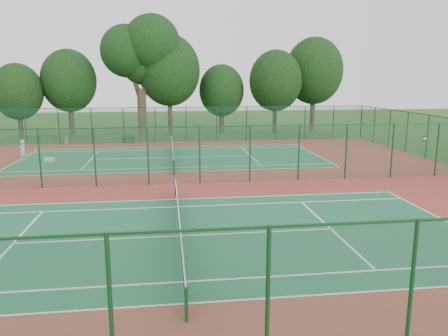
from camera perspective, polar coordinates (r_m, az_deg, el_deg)
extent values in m
plane|color=#29581B|center=(26.61, -6.44, -2.09)|extent=(120.00, 120.00, 0.00)
cube|color=maroon|center=(26.61, -6.44, -2.08)|extent=(40.00, 36.00, 0.01)
cube|color=#1F643F|center=(17.98, -5.87, -8.82)|extent=(23.77, 10.97, 0.01)
cube|color=#216A43|center=(35.41, -6.74, 1.36)|extent=(23.77, 10.97, 0.01)
cube|color=#17452F|center=(44.09, -6.97, 5.65)|extent=(40.00, 0.02, 3.50)
cube|color=black|center=(43.94, -7.02, 7.87)|extent=(40.00, 0.05, 0.05)
cube|color=#164326|center=(9.07, -4.32, -18.36)|extent=(40.00, 0.02, 3.50)
cube|color=#163D20|center=(8.35, -4.50, -8.15)|extent=(40.00, 0.05, 0.05)
cube|color=#194D28|center=(26.25, -6.53, 1.62)|extent=(40.00, 0.02, 3.50)
cube|color=#153A1E|center=(26.01, -6.62, 5.33)|extent=(40.00, 0.05, 0.05)
cylinder|color=#123319|center=(11.96, -4.96, -17.40)|extent=(0.10, 0.10, 0.97)
cylinder|color=#123319|center=(23.97, -6.35, -2.43)|extent=(0.10, 0.10, 0.97)
cube|color=black|center=(17.83, -5.90, -7.40)|extent=(0.02, 12.80, 0.85)
cube|color=white|center=(17.69, -5.93, -6.07)|extent=(0.04, 12.80, 0.06)
cylinder|color=#12331C|center=(29.04, -6.57, 0.05)|extent=(0.10, 0.10, 0.97)
cylinder|color=#12331C|center=(41.66, -6.88, 3.56)|extent=(0.10, 0.10, 0.97)
cube|color=black|center=(35.33, -6.75, 2.11)|extent=(0.02, 12.80, 0.85)
cube|color=white|center=(35.26, -6.77, 2.81)|extent=(0.04, 12.80, 0.06)
imported|color=silver|center=(36.75, -24.82, 2.06)|extent=(0.61, 0.72, 1.66)
cylinder|color=slate|center=(44.91, -19.93, 3.43)|extent=(0.47, 0.47, 0.81)
cube|color=#13381C|center=(44.29, -12.93, 3.46)|extent=(0.20, 0.35, 0.39)
cube|color=#13381C|center=(43.79, -11.73, 3.42)|extent=(0.20, 0.35, 0.39)
cube|color=#13381C|center=(44.01, -12.35, 3.72)|extent=(1.35, 0.86, 0.04)
cube|color=#13381C|center=(43.83, -12.47, 3.95)|extent=(1.22, 0.56, 0.39)
cube|color=white|center=(36.21, -21.85, 1.05)|extent=(0.79, 0.44, 0.28)
sphere|color=#C2DD33|center=(26.84, 7.12, -1.89)|extent=(0.08, 0.08, 0.08)
sphere|color=yellow|center=(26.29, 1.28, -2.09)|extent=(0.07, 0.07, 0.07)
sphere|color=#C2D832|center=(25.96, -8.78, -2.40)|extent=(0.07, 0.07, 0.07)
cylinder|color=#3C2E20|center=(48.66, -10.65, 7.11)|extent=(0.96, 0.96, 5.21)
cylinder|color=#3C2E20|center=(48.83, -11.74, 11.68)|extent=(1.77, 0.52, 5.18)
cylinder|color=#3C2E20|center=(48.31, -9.90, 12.06)|extent=(1.65, 0.49, 5.63)
sphere|color=black|center=(48.96, -12.61, 14.69)|extent=(5.56, 5.56, 5.56)
sphere|color=black|center=(48.44, -9.40, 15.88)|extent=(5.91, 5.91, 5.91)
sphere|color=black|center=(49.23, -10.63, 13.23)|extent=(4.52, 4.52, 4.52)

